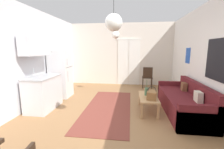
{
  "coord_description": "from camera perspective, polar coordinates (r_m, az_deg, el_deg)",
  "views": [
    {
      "loc": [
        0.46,
        -3.32,
        1.63
      ],
      "look_at": [
        -0.06,
        0.85,
        0.91
      ],
      "focal_mm": 24.24,
      "sensor_mm": 36.0,
      "label": 1
    }
  ],
  "objects": [
    {
      "name": "area_rug",
      "position": [
        4.34,
        -1.44,
        -12.32
      ],
      "size": [
        1.22,
        3.01,
        0.01
      ],
      "primitive_type": "cube",
      "color": "brown",
      "rests_on": "ground_plane"
    },
    {
      "name": "bamboo_vase",
      "position": [
        4.14,
        12.87,
        -6.26
      ],
      "size": [
        0.1,
        0.1,
        0.42
      ],
      "color": "#47704C",
      "rests_on": "coffee_table"
    },
    {
      "name": "pendant_lamp_near",
      "position": [
        2.66,
        0.64,
        19.02
      ],
      "size": [
        0.29,
        0.29,
        0.84
      ],
      "color": "black"
    },
    {
      "name": "couch",
      "position": [
        4.37,
        25.8,
        -9.43
      ],
      "size": [
        0.83,
        2.18,
        0.79
      ],
      "color": "#5B191E",
      "rests_on": "ground_plane"
    },
    {
      "name": "wall_back",
      "position": [
        6.95,
        3.47,
        7.51
      ],
      "size": [
        4.74,
        0.13,
        2.76
      ],
      "color": "silver",
      "rests_on": "ground_plane"
    },
    {
      "name": "accent_chair",
      "position": [
        6.45,
        13.24,
        -0.65
      ],
      "size": [
        0.44,
        0.43,
        0.89
      ],
      "rotation": [
        0.0,
        0.0,
        3.08
      ],
      "color": "#382619",
      "rests_on": "ground_plane"
    },
    {
      "name": "handbag",
      "position": [
        3.88,
        14.79,
        -7.46
      ],
      "size": [
        0.28,
        0.36,
        0.31
      ],
      "color": "brown",
      "rests_on": "coffee_table"
    },
    {
      "name": "wall_right",
      "position": [
        3.82,
        36.34,
        4.04
      ],
      "size": [
        0.12,
        7.32,
        2.76
      ],
      "color": "white",
      "rests_on": "ground_plane"
    },
    {
      "name": "ground_plane",
      "position": [
        3.75,
        -0.71,
        -16.91
      ],
      "size": [
        5.14,
        7.72,
        0.1
      ],
      "primitive_type": "cube",
      "color": "#996D44"
    },
    {
      "name": "pendant_lamp_far",
      "position": [
        5.01,
        1.38,
        14.78
      ],
      "size": [
        0.25,
        0.25,
        0.81
      ],
      "color": "black"
    },
    {
      "name": "coffee_table",
      "position": [
        4.11,
        13.45,
        -8.7
      ],
      "size": [
        0.46,
        1.01,
        0.41
      ],
      "color": "tan",
      "rests_on": "ground_plane"
    },
    {
      "name": "wall_left",
      "position": [
        4.34,
        -32.84,
        4.84
      ],
      "size": [
        0.12,
        7.32,
        2.76
      ],
      "color": "silver",
      "rests_on": "ground_plane"
    },
    {
      "name": "kitchen_counter",
      "position": [
        4.47,
        -25.04,
        -2.44
      ],
      "size": [
        0.61,
        1.03,
        2.02
      ],
      "color": "silver",
      "rests_on": "ground_plane"
    },
    {
      "name": "refrigerator",
      "position": [
        5.41,
        -18.75,
        0.21
      ],
      "size": [
        0.64,
        0.62,
        1.58
      ],
      "color": "white",
      "rests_on": "ground_plane"
    }
  ]
}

